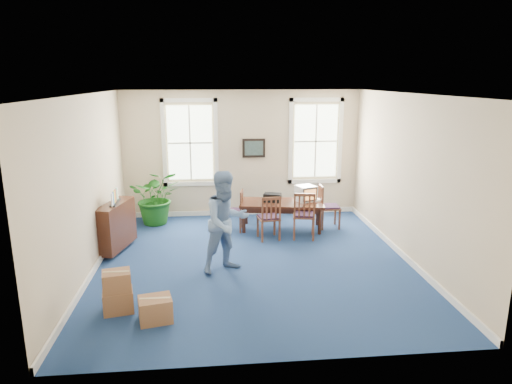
{
  "coord_description": "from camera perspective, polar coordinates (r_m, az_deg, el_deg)",
  "views": [
    {
      "loc": [
        -0.77,
        -8.24,
        3.46
      ],
      "look_at": [
        0.1,
        0.6,
        1.25
      ],
      "focal_mm": 32.0,
      "sensor_mm": 36.0,
      "label": 1
    }
  ],
  "objects": [
    {
      "name": "potted_plant",
      "position": [
        11.34,
        -12.34,
        -0.6
      ],
      "size": [
        1.29,
        1.14,
        1.34
      ],
      "primitive_type": "imported",
      "rotation": [
        0.0,
        0.0,
        0.08
      ],
      "color": "#175314",
      "rests_on": "ground"
    },
    {
      "name": "wall_back",
      "position": [
        11.67,
        -1.77,
        4.79
      ],
      "size": [
        6.5,
        0.0,
        6.5
      ],
      "primitive_type": "plane",
      "rotation": [
        1.57,
        0.0,
        0.0
      ],
      "color": "beige",
      "rests_on": "ground"
    },
    {
      "name": "credenza",
      "position": [
        9.79,
        -17.05,
        -4.45
      ],
      "size": [
        0.63,
        1.25,
        0.94
      ],
      "primitive_type": "cube",
      "rotation": [
        0.0,
        0.0,
        -0.25
      ],
      "color": "#431F13",
      "rests_on": "ground"
    },
    {
      "name": "crt_tv",
      "position": [
        10.79,
        6.23,
        -0.16
      ],
      "size": [
        0.53,
        0.55,
        0.37
      ],
      "primitive_type": null,
      "rotation": [
        0.0,
        0.0,
        0.35
      ],
      "color": "#B7B7BC",
      "rests_on": "conference_table"
    },
    {
      "name": "cardboard_boxes",
      "position": [
        7.42,
        -15.49,
        -11.44
      ],
      "size": [
        1.43,
        1.43,
        0.68
      ],
      "primitive_type": null,
      "rotation": [
        0.0,
        0.0,
        0.22
      ],
      "color": "#9E6A45",
      "rests_on": "ground"
    },
    {
      "name": "baseboard_back",
      "position": [
        11.98,
        -1.71,
        -2.52
      ],
      "size": [
        6.0,
        0.04,
        0.12
      ],
      "primitive_type": "cube",
      "color": "white",
      "rests_on": "ground"
    },
    {
      "name": "wall_front",
      "position": [
        5.39,
        2.99,
        -6.28
      ],
      "size": [
        6.5,
        0.0,
        6.5
      ],
      "primitive_type": "plane",
      "rotation": [
        -1.57,
        0.0,
        0.0
      ],
      "color": "beige",
      "rests_on": "ground"
    },
    {
      "name": "chair_near_left",
      "position": [
        10.05,
        1.58,
        -3.14
      ],
      "size": [
        0.52,
        0.52,
        1.01
      ],
      "primitive_type": null,
      "rotation": [
        0.0,
        0.0,
        3.29
      ],
      "color": "brown",
      "rests_on": "ground"
    },
    {
      "name": "equipment_bag",
      "position": [
        10.67,
        2.06,
        -0.7
      ],
      "size": [
        0.46,
        0.37,
        0.2
      ],
      "primitive_type": "cube",
      "rotation": [
        0.0,
        0.0,
        -0.32
      ],
      "color": "black",
      "rests_on": "conference_table"
    },
    {
      "name": "wall_picture",
      "position": [
        11.62,
        -0.28,
        5.51
      ],
      "size": [
        0.58,
        0.06,
        0.48
      ],
      "primitive_type": null,
      "color": "black",
      "rests_on": "ground"
    },
    {
      "name": "brochure_rack",
      "position": [
        9.62,
        -17.21,
        -0.97
      ],
      "size": [
        0.35,
        0.64,
        0.29
      ],
      "primitive_type": null,
      "rotation": [
        0.0,
        0.0,
        -0.39
      ],
      "color": "#99999E",
      "rests_on": "credenza"
    },
    {
      "name": "man",
      "position": [
        8.3,
        -3.72,
        -3.75
      ],
      "size": [
        1.14,
        1.05,
        1.88
      ],
      "primitive_type": "imported",
      "rotation": [
        0.0,
        0.0,
        0.48
      ],
      "color": "#7193C1",
      "rests_on": "ground"
    },
    {
      "name": "baseboard_right",
      "position": [
        9.67,
        17.69,
        -7.31
      ],
      "size": [
        0.04,
        6.5,
        0.12
      ],
      "primitive_type": "cube",
      "color": "white",
      "rests_on": "ground"
    },
    {
      "name": "baseboard_left",
      "position": [
        9.18,
        -19.26,
        -8.59
      ],
      "size": [
        0.04,
        6.5,
        0.12
      ],
      "primitive_type": "cube",
      "color": "white",
      "rests_on": "ground"
    },
    {
      "name": "game_console",
      "position": [
        10.84,
        7.62,
        -0.99
      ],
      "size": [
        0.19,
        0.22,
        0.05
      ],
      "primitive_type": "cube",
      "rotation": [
        0.0,
        0.0,
        -0.18
      ],
      "color": "white",
      "rests_on": "conference_table"
    },
    {
      "name": "ceiling",
      "position": [
        8.28,
        -0.29,
        12.16
      ],
      "size": [
        6.5,
        6.5,
        0.0
      ],
      "primitive_type": "plane",
      "rotation": [
        3.14,
        0.0,
        0.0
      ],
      "color": "white",
      "rests_on": "ground"
    },
    {
      "name": "wall_right",
      "position": [
        9.26,
        18.56,
        1.64
      ],
      "size": [
        0.0,
        6.5,
        6.5
      ],
      "primitive_type": "plane",
      "rotation": [
        1.57,
        0.0,
        -1.57
      ],
      "color": "beige",
      "rests_on": "ground"
    },
    {
      "name": "chair_end_right",
      "position": [
        10.96,
        9.16,
        -1.79
      ],
      "size": [
        0.47,
        0.47,
        1.04
      ],
      "primitive_type": null,
      "rotation": [
        0.0,
        0.0,
        1.56
      ],
      "color": "brown",
      "rests_on": "ground"
    },
    {
      "name": "conference_table",
      "position": [
        10.78,
        3.23,
        -2.93
      ],
      "size": [
        2.05,
        1.17,
        0.66
      ],
      "primitive_type": null,
      "rotation": [
        0.0,
        0.0,
        -0.16
      ],
      "color": "#431F13",
      "rests_on": "ground"
    },
    {
      "name": "window_left",
      "position": [
        11.59,
        -8.24,
        6.09
      ],
      "size": [
        1.4,
        0.12,
        2.2
      ],
      "primitive_type": null,
      "color": "white",
      "rests_on": "ground"
    },
    {
      "name": "wall_left",
      "position": [
        8.74,
        -20.26,
        0.8
      ],
      "size": [
        0.0,
        6.5,
        6.5
      ],
      "primitive_type": "plane",
      "rotation": [
        1.57,
        0.0,
        1.57
      ],
      "color": "beige",
      "rests_on": "ground"
    },
    {
      "name": "window_right",
      "position": [
        11.88,
        7.46,
        6.31
      ],
      "size": [
        1.4,
        0.12,
        2.2
      ],
      "primitive_type": null,
      "color": "white",
      "rests_on": "ground"
    },
    {
      "name": "floor",
      "position": [
        8.97,
        -0.26,
        -8.71
      ],
      "size": [
        6.5,
        6.5,
        0.0
      ],
      "primitive_type": "plane",
      "color": "navy",
      "rests_on": "ground"
    },
    {
      "name": "chair_near_right",
      "position": [
        10.17,
        6.02,
        -2.81
      ],
      "size": [
        0.57,
        0.57,
        1.08
      ],
      "primitive_type": null,
      "rotation": [
        0.0,
        0.0,
        2.95
      ],
      "color": "brown",
      "rests_on": "ground"
    },
    {
      "name": "chair_end_left",
      "position": [
        10.63,
        -2.87,
        -2.34
      ],
      "size": [
        0.5,
        0.5,
        0.96
      ],
      "primitive_type": null,
      "rotation": [
        0.0,
        0.0,
        -1.75
      ],
      "color": "brown",
      "rests_on": "ground"
    }
  ]
}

